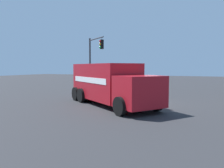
# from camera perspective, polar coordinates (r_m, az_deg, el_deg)

# --- Properties ---
(ground_plane) EXTENTS (100.00, 100.00, 0.00)m
(ground_plane) POSITION_cam_1_polar(r_m,az_deg,el_deg) (15.49, 7.38, -4.98)
(ground_plane) COLOR #2B2B2D
(delivery_truck) EXTENTS (7.68, 6.63, 2.73)m
(delivery_truck) POSITION_cam_1_polar(r_m,az_deg,el_deg) (14.61, -0.51, 0.16)
(delivery_truck) COLOR #AD141E
(delivery_truck) RESTS_ON ground
(traffic_light_secondary) EXTENTS (2.89, 2.41, 5.80)m
(traffic_light_secondary) POSITION_cam_1_polar(r_m,az_deg,el_deg) (24.77, -4.73, 7.33)
(traffic_light_secondary) COLOR #38383D
(traffic_light_secondary) RESTS_ON ground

